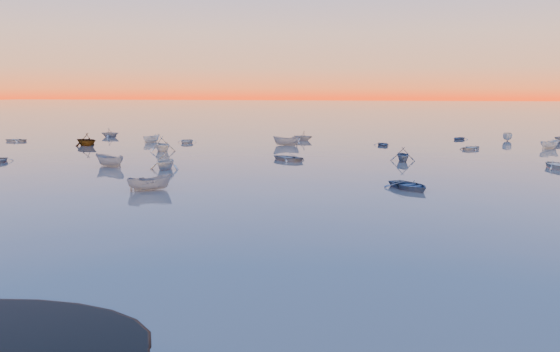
% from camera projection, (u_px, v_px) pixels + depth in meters
% --- Properties ---
extents(ground, '(600.00, 600.00, 0.00)m').
position_uv_depth(ground, '(348.00, 128.00, 116.71)').
color(ground, '#6C615A').
rests_on(ground, ground).
extents(mud_lobes, '(140.00, 6.00, 0.07)m').
position_uv_depth(mud_lobes, '(158.00, 332.00, 18.72)').
color(mud_lobes, black).
rests_on(mud_lobes, ground).
extents(moored_fleet, '(124.00, 58.00, 1.20)m').
position_uv_depth(moored_fleet, '(325.00, 153.00, 71.11)').
color(moored_fleet, silver).
rests_on(moored_fleet, ground).
extents(boat_near_center, '(3.20, 3.92, 1.26)m').
position_uv_depth(boat_near_center, '(150.00, 190.00, 45.09)').
color(boat_near_center, gray).
rests_on(boat_near_center, ground).
extents(boat_near_right, '(3.67, 1.82, 1.25)m').
position_uv_depth(boat_near_right, '(403.00, 161.00, 63.47)').
color(boat_near_right, '#3E5577').
rests_on(boat_near_right, ground).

